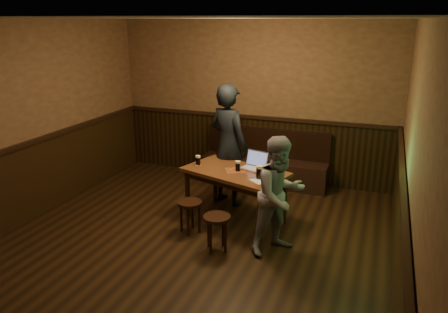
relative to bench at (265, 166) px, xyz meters
name	(u,v)px	position (x,y,z in m)	size (l,w,h in m)	color
room	(187,157)	(-0.31, -2.53, 0.89)	(5.04, 6.04, 2.84)	black
bench	(265,166)	(0.00, 0.00, 0.00)	(2.20, 0.50, 0.95)	black
pub_table	(235,177)	(0.00, -1.61, 0.35)	(1.59, 1.19, 0.76)	#593019
stool_left	(190,208)	(-0.44, -2.19, 0.05)	(0.39, 0.39, 0.45)	black
stool_right	(217,223)	(0.07, -2.51, 0.06)	(0.42, 0.42, 0.47)	black
pint_left	(198,160)	(-0.59, -1.57, 0.52)	(0.09, 0.09, 0.15)	#B12015
pint_mid	(238,166)	(0.04, -1.62, 0.52)	(0.10, 0.10, 0.15)	#B12015
pint_right	(259,172)	(0.40, -1.80, 0.54)	(0.12, 0.12, 0.18)	#B12015
laptop	(255,164)	(0.23, -1.43, 0.51)	(0.40, 0.35, 0.24)	silver
menu	(258,181)	(0.43, -1.91, 0.45)	(0.22, 0.15, 0.00)	silver
person_suit	(228,145)	(-0.31, -1.03, 0.63)	(0.69, 0.45, 1.89)	black
person_grey	(280,195)	(0.80, -2.25, 0.43)	(0.72, 0.56, 1.49)	gray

